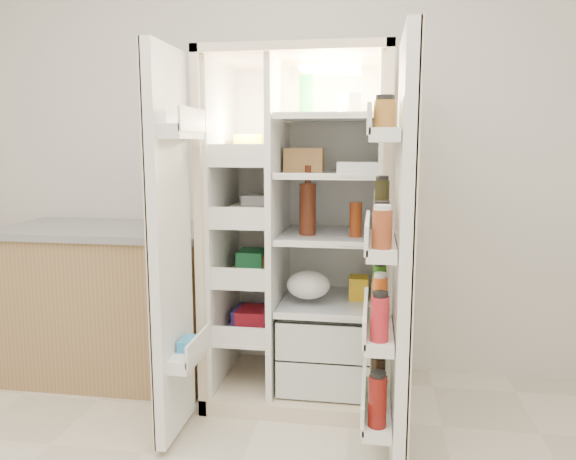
# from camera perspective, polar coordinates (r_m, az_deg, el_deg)

# --- Properties ---
(wall_back) EXTENTS (4.00, 0.02, 2.70)m
(wall_back) POSITION_cam_1_polar(r_m,az_deg,el_deg) (3.25, -0.49, 8.97)
(wall_back) COLOR silver
(wall_back) RESTS_ON floor
(refrigerator) EXTENTS (0.92, 0.70, 1.80)m
(refrigerator) POSITION_cam_1_polar(r_m,az_deg,el_deg) (2.94, 1.63, -2.87)
(refrigerator) COLOR beige
(refrigerator) RESTS_ON floor
(freezer_door) EXTENTS (0.15, 0.40, 1.72)m
(freezer_door) POSITION_cam_1_polar(r_m,az_deg,el_deg) (2.46, -12.13, -1.92)
(freezer_door) COLOR white
(freezer_door) RESTS_ON floor
(fridge_door) EXTENTS (0.17, 0.58, 1.72)m
(fridge_door) POSITION_cam_1_polar(r_m,az_deg,el_deg) (2.22, 11.36, -3.54)
(fridge_door) COLOR white
(fridge_door) RESTS_ON floor
(kitchen_counter) EXTENTS (1.22, 0.65, 0.88)m
(kitchen_counter) POSITION_cam_1_polar(r_m,az_deg,el_deg) (3.36, -17.97, -7.11)
(kitchen_counter) COLOR #9C744E
(kitchen_counter) RESTS_ON floor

